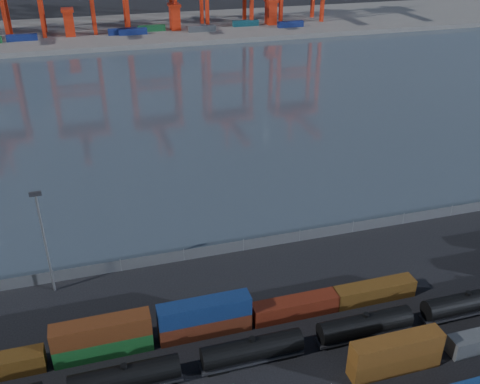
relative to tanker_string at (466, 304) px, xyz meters
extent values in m
plane|color=black|center=(-24.91, -4.02, -2.04)|extent=(700.00, 700.00, 0.00)
plane|color=#313D47|center=(-24.91, 100.98, -2.03)|extent=(700.00, 700.00, 0.00)
cube|color=#514F4C|center=(-24.91, 205.98, -1.04)|extent=(700.00, 70.00, 2.00)
cube|color=#5B3612|center=(-14.64, -6.05, -0.77)|extent=(11.72, 2.38, 2.54)
cube|color=brown|center=(-14.64, -6.05, 1.77)|extent=(11.72, 2.38, 2.54)
cube|color=#144D1E|center=(-48.62, 6.74, -0.70)|extent=(12.33, 2.51, 2.67)
cube|color=#582A11|center=(-48.62, 6.74, 1.97)|extent=(12.33, 2.51, 2.67)
cube|color=#522010|center=(-35.42, 6.74, -0.70)|extent=(12.33, 2.51, 2.67)
cube|color=navy|center=(-35.42, 6.74, 1.97)|extent=(12.33, 2.51, 2.67)
cube|color=#5C1C0D|center=(-22.55, 6.74, -0.70)|extent=(12.33, 2.51, 2.67)
cube|color=#583711|center=(-10.32, 6.74, -0.70)|extent=(12.33, 2.51, 2.67)
cylinder|color=black|center=(-46.50, 0.00, 0.21)|extent=(12.74, 2.84, 2.84)
cylinder|color=black|center=(-46.50, 0.00, 1.78)|extent=(0.78, 0.78, 0.49)
cube|color=black|center=(-42.09, 0.00, -1.75)|extent=(2.45, 1.76, 0.59)
cylinder|color=black|center=(-31.00, 0.00, 0.21)|extent=(12.74, 2.84, 2.84)
cylinder|color=black|center=(-31.00, 0.00, 1.78)|extent=(0.78, 0.78, 0.49)
cube|color=black|center=(-31.00, 0.00, -1.35)|extent=(13.23, 1.96, 0.39)
cube|color=black|center=(-35.41, 0.00, -1.75)|extent=(2.45, 1.76, 0.59)
cube|color=black|center=(-26.59, 0.00, -1.75)|extent=(2.45, 1.76, 0.59)
cylinder|color=black|center=(-15.50, 0.00, 0.21)|extent=(12.74, 2.84, 2.84)
cylinder|color=black|center=(-15.50, 0.00, 1.78)|extent=(0.78, 0.78, 0.49)
cube|color=black|center=(-15.50, 0.00, -1.35)|extent=(13.23, 1.96, 0.39)
cube|color=black|center=(-19.91, 0.00, -1.75)|extent=(2.45, 1.76, 0.59)
cube|color=black|center=(-11.09, 0.00, -1.75)|extent=(2.45, 1.76, 0.59)
cylinder|color=black|center=(0.00, 0.00, 0.21)|extent=(12.74, 2.84, 2.84)
cylinder|color=black|center=(0.00, 0.00, 1.78)|extent=(0.78, 0.78, 0.49)
cube|color=black|center=(0.00, 0.00, -1.35)|extent=(13.23, 1.96, 0.39)
cube|color=black|center=(-4.41, 0.00, -1.75)|extent=(2.45, 1.76, 0.59)
cube|color=#595B5E|center=(-24.91, 23.98, -1.04)|extent=(160.00, 0.06, 2.00)
cylinder|color=slate|center=(-54.91, 23.98, -0.94)|extent=(0.12, 0.12, 2.20)
cylinder|color=slate|center=(-44.91, 23.98, -0.94)|extent=(0.12, 0.12, 2.20)
cylinder|color=slate|center=(-34.91, 23.98, -0.94)|extent=(0.12, 0.12, 2.20)
cylinder|color=slate|center=(-24.91, 23.98, -0.94)|extent=(0.12, 0.12, 2.20)
cylinder|color=slate|center=(-14.91, 23.98, -0.94)|extent=(0.12, 0.12, 2.20)
cylinder|color=slate|center=(-4.91, 23.98, -0.94)|extent=(0.12, 0.12, 2.20)
cylinder|color=slate|center=(5.09, 23.98, -0.94)|extent=(0.12, 0.12, 2.20)
cylinder|color=slate|center=(15.09, 23.98, -0.94)|extent=(0.12, 0.12, 2.20)
cylinder|color=slate|center=(-54.91, 21.98, 5.96)|extent=(0.36, 0.36, 16.00)
cube|color=black|center=(-54.91, 21.98, 14.26)|extent=(1.60, 0.40, 0.60)
cube|color=navy|center=(-24.25, 190.66, 1.26)|extent=(12.00, 2.44, 2.60)
cube|color=navy|center=(46.44, 186.91, 1.26)|extent=(12.00, 2.44, 2.60)
cube|color=navy|center=(-28.55, 192.06, 1.26)|extent=(12.00, 2.44, 2.60)
cube|color=#3F4244|center=(5.47, 188.68, 1.26)|extent=(12.00, 2.44, 2.60)
cube|color=navy|center=(-69.07, 191.51, 1.26)|extent=(12.00, 2.44, 2.60)
cube|color=#144C23|center=(-15.56, 195.46, 1.26)|extent=(12.00, 2.44, 2.60)
cube|color=#0C3842|center=(27.50, 194.81, 1.26)|extent=(12.00, 2.44, 2.60)
cube|color=red|center=(-49.91, 195.98, 4.96)|extent=(4.00, 6.00, 10.00)
cube|color=red|center=(-49.91, 195.98, 10.46)|extent=(5.00, 7.00, 1.20)
cube|color=red|center=(-4.91, 195.98, 4.96)|extent=(4.00, 6.00, 10.00)
cube|color=red|center=(-4.91, 195.98, 10.46)|extent=(5.00, 7.00, 1.20)
cube|color=red|center=(40.09, 195.98, 4.96)|extent=(4.00, 6.00, 10.00)
cube|color=red|center=(40.09, 195.98, 10.46)|extent=(5.00, 7.00, 1.20)
camera|label=1|loc=(-46.28, -46.59, 48.44)|focal=40.00mm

